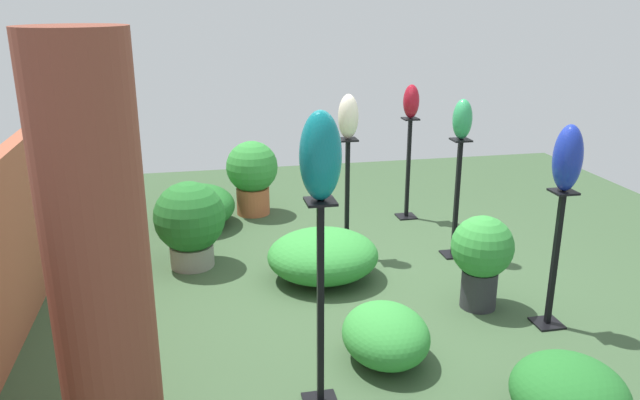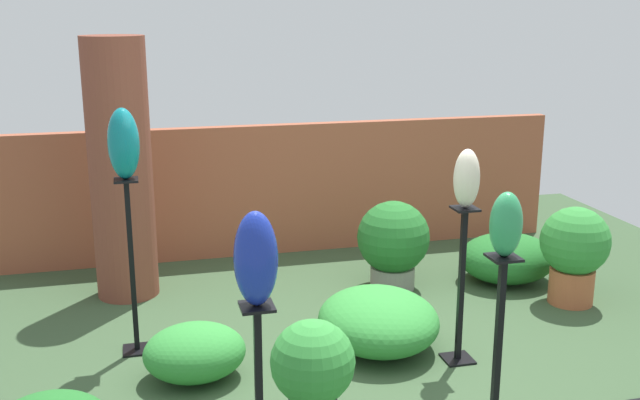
# 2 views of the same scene
# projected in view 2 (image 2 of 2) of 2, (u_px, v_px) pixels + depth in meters

# --- Properties ---
(ground_plane) EXTENTS (8.00, 8.00, 0.00)m
(ground_plane) POSITION_uv_depth(u_px,v_px,m) (356.00, 369.00, 5.05)
(ground_plane) COLOR #385133
(brick_wall_back) EXTENTS (5.60, 0.12, 1.28)m
(brick_wall_back) POSITION_uv_depth(u_px,v_px,m) (280.00, 189.00, 7.31)
(brick_wall_back) COLOR #9E5138
(brick_wall_back) RESTS_ON ground
(brick_pillar) EXTENTS (0.51, 0.51, 2.15)m
(brick_pillar) POSITION_uv_depth(u_px,v_px,m) (121.00, 170.00, 6.10)
(brick_pillar) COLOR brown
(brick_pillar) RESTS_ON ground
(pedestal_jade) EXTENTS (0.20, 0.20, 1.10)m
(pedestal_jade) POSITION_uv_depth(u_px,v_px,m) (497.00, 359.00, 4.10)
(pedestal_jade) COLOR black
(pedestal_jade) RESTS_ON ground
(pedestal_teal) EXTENTS (0.20, 0.20, 1.25)m
(pedestal_teal) POSITION_uv_depth(u_px,v_px,m) (132.00, 274.00, 5.18)
(pedestal_teal) COLOR black
(pedestal_teal) RESTS_ON ground
(pedestal_ivory) EXTENTS (0.20, 0.20, 1.09)m
(pedestal_ivory) POSITION_uv_depth(u_px,v_px,m) (461.00, 292.00, 5.06)
(pedestal_ivory) COLOR black
(pedestal_ivory) RESTS_ON ground
(art_vase_jade) EXTENTS (0.17, 0.17, 0.35)m
(art_vase_jade) POSITION_uv_depth(u_px,v_px,m) (506.00, 224.00, 3.91)
(art_vase_jade) COLOR #2D9356
(art_vase_jade) RESTS_ON pedestal_jade
(art_vase_cobalt) EXTENTS (0.21, 0.19, 0.46)m
(art_vase_cobalt) POSITION_uv_depth(u_px,v_px,m) (256.00, 259.00, 3.45)
(art_vase_cobalt) COLOR #192D9E
(art_vase_cobalt) RESTS_ON pedestal_cobalt
(art_vase_teal) EXTENTS (0.21, 0.22, 0.48)m
(art_vase_teal) POSITION_uv_depth(u_px,v_px,m) (124.00, 144.00, 4.94)
(art_vase_teal) COLOR #0F727A
(art_vase_teal) RESTS_ON pedestal_teal
(art_vase_ivory) EXTENTS (0.17, 0.18, 0.39)m
(art_vase_ivory) POSITION_uv_depth(u_px,v_px,m) (467.00, 178.00, 4.86)
(art_vase_ivory) COLOR beige
(art_vase_ivory) RESTS_ON pedestal_ivory
(potted_plant_back_center) EXTENTS (0.62, 0.62, 0.77)m
(potted_plant_back_center) POSITION_uv_depth(u_px,v_px,m) (393.00, 241.00, 6.40)
(potted_plant_back_center) COLOR gray
(potted_plant_back_center) RESTS_ON ground
(potted_plant_near_pillar) EXTENTS (0.47, 0.47, 0.73)m
(potted_plant_near_pillar) POSITION_uv_depth(u_px,v_px,m) (313.00, 372.00, 4.09)
(potted_plant_near_pillar) COLOR #2D2D33
(potted_plant_near_pillar) RESTS_ON ground
(potted_plant_mid_left) EXTENTS (0.56, 0.56, 0.81)m
(potted_plant_mid_left) POSITION_uv_depth(u_px,v_px,m) (574.00, 249.00, 6.07)
(potted_plant_mid_left) COLOR #B25B38
(potted_plant_mid_left) RESTS_ON ground
(foliage_bed_west) EXTENTS (0.86, 0.94, 0.42)m
(foliage_bed_west) POSITION_uv_depth(u_px,v_px,m) (378.00, 320.00, 5.32)
(foliage_bed_west) COLOR #338C38
(foliage_bed_west) RESTS_ON ground
(foliage_bed_center) EXTENTS (0.67, 0.57, 0.37)m
(foliage_bed_center) POSITION_uv_depth(u_px,v_px,m) (195.00, 352.00, 4.89)
(foliage_bed_center) COLOR #338C38
(foliage_bed_center) RESTS_ON ground
(foliage_bed_rear) EXTENTS (0.86, 0.74, 0.42)m
(foliage_bed_rear) POSITION_uv_depth(u_px,v_px,m) (507.00, 258.00, 6.62)
(foliage_bed_rear) COLOR #236B28
(foliage_bed_rear) RESTS_ON ground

